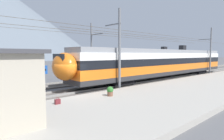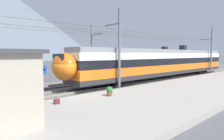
{
  "view_description": "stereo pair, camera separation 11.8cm",
  "coord_description": "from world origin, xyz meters",
  "px_view_note": "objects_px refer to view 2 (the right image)",
  "views": [
    {
      "loc": [
        -6.99,
        -12.46,
        3.27
      ],
      "look_at": [
        6.07,
        2.27,
        1.6
      ],
      "focal_mm": 30.09,
      "sensor_mm": 36.0,
      "label": 1
    },
    {
      "loc": [
        -6.9,
        -12.53,
        3.27
      ],
      "look_at": [
        6.07,
        2.27,
        1.6
      ],
      "focal_mm": 30.09,
      "sensor_mm": 36.0,
      "label": 2
    }
  ],
  "objects_px": {
    "catenary_mast_mid": "(118,48)",
    "catenary_mast_far_side": "(93,49)",
    "train_near_platform": "(164,62)",
    "handbag_beside_passenger": "(57,101)",
    "passenger_walking": "(39,91)",
    "potted_plant_by_shelter": "(110,91)",
    "platform_sign": "(41,76)",
    "train_far_track": "(150,61)",
    "potted_plant_platform_edge": "(13,105)",
    "catenary_mast_east": "(210,50)"
  },
  "relations": [
    {
      "from": "train_near_platform",
      "to": "platform_sign",
      "type": "bearing_deg",
      "value": -170.3
    },
    {
      "from": "train_far_track",
      "to": "passenger_walking",
      "type": "bearing_deg",
      "value": -158.18
    },
    {
      "from": "catenary_mast_mid",
      "to": "train_near_platform",
      "type": "bearing_deg",
      "value": 9.53
    },
    {
      "from": "handbag_beside_passenger",
      "to": "potted_plant_platform_edge",
      "type": "distance_m",
      "value": 2.41
    },
    {
      "from": "catenary_mast_east",
      "to": "catenary_mast_far_side",
      "type": "height_order",
      "value": "catenary_mast_east"
    },
    {
      "from": "catenary_mast_mid",
      "to": "catenary_mast_far_side",
      "type": "bearing_deg",
      "value": 69.27
    },
    {
      "from": "catenary_mast_mid",
      "to": "potted_plant_by_shelter",
      "type": "distance_m",
      "value": 4.93
    },
    {
      "from": "passenger_walking",
      "to": "potted_plant_platform_edge",
      "type": "height_order",
      "value": "passenger_walking"
    },
    {
      "from": "passenger_walking",
      "to": "potted_plant_platform_edge",
      "type": "distance_m",
      "value": 1.43
    },
    {
      "from": "train_far_track",
      "to": "catenary_mast_far_side",
      "type": "bearing_deg",
      "value": 167.03
    },
    {
      "from": "catenary_mast_far_side",
      "to": "handbag_beside_passenger",
      "type": "bearing_deg",
      "value": -134.06
    },
    {
      "from": "train_near_platform",
      "to": "platform_sign",
      "type": "xyz_separation_m",
      "value": [
        -17.01,
        -2.91,
        -0.23
      ]
    },
    {
      "from": "catenary_mast_mid",
      "to": "passenger_walking",
      "type": "distance_m",
      "value": 8.45
    },
    {
      "from": "platform_sign",
      "to": "catenary_mast_mid",
      "type": "bearing_deg",
      "value": 9.92
    },
    {
      "from": "catenary_mast_mid",
      "to": "catenary_mast_east",
      "type": "distance_m",
      "value": 20.06
    },
    {
      "from": "handbag_beside_passenger",
      "to": "potted_plant_by_shelter",
      "type": "xyz_separation_m",
      "value": [
        3.73,
        -0.43,
        0.22
      ]
    },
    {
      "from": "catenary_mast_far_side",
      "to": "passenger_walking",
      "type": "relative_size",
      "value": 29.36
    },
    {
      "from": "train_near_platform",
      "to": "handbag_beside_passenger",
      "type": "relative_size",
      "value": 69.73
    },
    {
      "from": "catenary_mast_far_side",
      "to": "train_far_track",
      "type": "bearing_deg",
      "value": -12.97
    },
    {
      "from": "handbag_beside_passenger",
      "to": "platform_sign",
      "type": "bearing_deg",
      "value": 137.55
    },
    {
      "from": "platform_sign",
      "to": "catenary_mast_far_side",
      "type": "bearing_deg",
      "value": 42.35
    },
    {
      "from": "train_far_track",
      "to": "potted_plant_platform_edge",
      "type": "bearing_deg",
      "value": -159.1
    },
    {
      "from": "train_far_track",
      "to": "train_near_platform",
      "type": "bearing_deg",
      "value": -122.86
    },
    {
      "from": "catenary_mast_far_side",
      "to": "handbag_beside_passenger",
      "type": "xyz_separation_m",
      "value": [
        -9.86,
        -10.19,
        -3.42
      ]
    },
    {
      "from": "train_far_track",
      "to": "potted_plant_platform_edge",
      "type": "distance_m",
      "value": 23.22
    },
    {
      "from": "catenary_mast_east",
      "to": "catenary_mast_mid",
      "type": "bearing_deg",
      "value": 179.99
    },
    {
      "from": "catenary_mast_east",
      "to": "platform_sign",
      "type": "distance_m",
      "value": 27.53
    },
    {
      "from": "train_near_platform",
      "to": "platform_sign",
      "type": "distance_m",
      "value": 17.26
    },
    {
      "from": "handbag_beside_passenger",
      "to": "potted_plant_platform_edge",
      "type": "relative_size",
      "value": 0.57
    },
    {
      "from": "catenary_mast_far_side",
      "to": "platform_sign",
      "type": "xyz_separation_m",
      "value": [
        -10.52,
        -9.59,
        -1.91
      ]
    },
    {
      "from": "handbag_beside_passenger",
      "to": "train_near_platform",
      "type": "bearing_deg",
      "value": 12.11
    },
    {
      "from": "catenary_mast_mid",
      "to": "potted_plant_by_shelter",
      "type": "xyz_separation_m",
      "value": [
        -2.99,
        -2.33,
        -3.14
      ]
    },
    {
      "from": "catenary_mast_east",
      "to": "potted_plant_by_shelter",
      "type": "xyz_separation_m",
      "value": [
        -23.05,
        -2.32,
        -3.2
      ]
    },
    {
      "from": "train_near_platform",
      "to": "handbag_beside_passenger",
      "type": "height_order",
      "value": "train_near_platform"
    },
    {
      "from": "catenary_mast_far_side",
      "to": "catenary_mast_east",
      "type": "bearing_deg",
      "value": -26.14
    },
    {
      "from": "catenary_mast_mid",
      "to": "handbag_beside_passenger",
      "type": "xyz_separation_m",
      "value": [
        -6.72,
        -1.89,
        -3.36
      ]
    },
    {
      "from": "train_far_track",
      "to": "potted_plant_platform_edge",
      "type": "relative_size",
      "value": 33.19
    },
    {
      "from": "handbag_beside_passenger",
      "to": "potted_plant_platform_edge",
      "type": "bearing_deg",
      "value": -174.18
    },
    {
      "from": "passenger_walking",
      "to": "potted_plant_platform_edge",
      "type": "relative_size",
      "value": 2.27
    },
    {
      "from": "train_near_platform",
      "to": "passenger_walking",
      "type": "distance_m",
      "value": 17.82
    },
    {
      "from": "platform_sign",
      "to": "potted_plant_platform_edge",
      "type": "height_order",
      "value": "platform_sign"
    },
    {
      "from": "train_far_track",
      "to": "handbag_beside_passenger",
      "type": "height_order",
      "value": "train_far_track"
    },
    {
      "from": "train_far_track",
      "to": "potted_plant_by_shelter",
      "type": "xyz_separation_m",
      "value": [
        -15.54,
        -8.46,
        -1.52
      ]
    },
    {
      "from": "catenary_mast_east",
      "to": "handbag_beside_passenger",
      "type": "relative_size",
      "value": 116.86
    },
    {
      "from": "potted_plant_platform_edge",
      "to": "handbag_beside_passenger",
      "type": "bearing_deg",
      "value": 5.82
    },
    {
      "from": "potted_plant_by_shelter",
      "to": "handbag_beside_passenger",
      "type": "bearing_deg",
      "value": 173.35
    },
    {
      "from": "train_far_track",
      "to": "catenary_mast_mid",
      "type": "height_order",
      "value": "catenary_mast_mid"
    },
    {
      "from": "catenary_mast_far_side",
      "to": "passenger_walking",
      "type": "distance_m",
      "value": 15.25
    },
    {
      "from": "potted_plant_by_shelter",
      "to": "train_far_track",
      "type": "bearing_deg",
      "value": 28.56
    },
    {
      "from": "train_near_platform",
      "to": "potted_plant_by_shelter",
      "type": "height_order",
      "value": "train_near_platform"
    }
  ]
}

